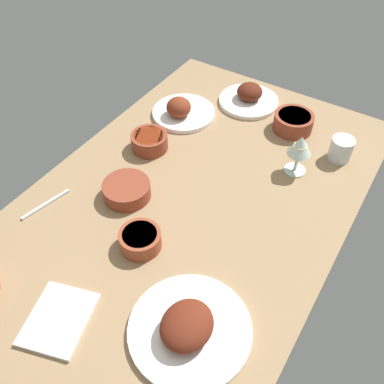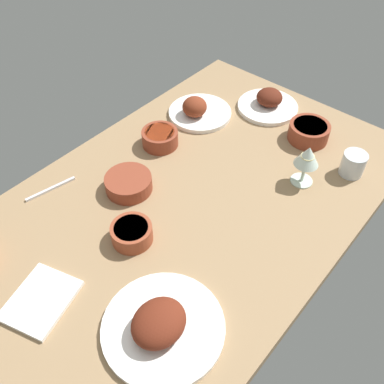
{
  "view_description": "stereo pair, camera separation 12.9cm",
  "coord_description": "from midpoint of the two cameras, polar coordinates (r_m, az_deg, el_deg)",
  "views": [
    {
      "loc": [
        -74.9,
        -47.44,
        99.32
      ],
      "look_at": [
        0.0,
        0.0,
        6.0
      ],
      "focal_mm": 39.78,
      "sensor_mm": 36.0,
      "label": 1
    },
    {
      "loc": [
        -67.26,
        -57.78,
        99.32
      ],
      "look_at": [
        0.0,
        0.0,
        6.0
      ],
      "focal_mm": 39.78,
      "sensor_mm": 36.0,
      "label": 2
    }
  ],
  "objects": [
    {
      "name": "fork_loose",
      "position": [
        1.37,
        -15.9,
        0.26
      ],
      "size": [
        16.11,
        4.26,
        0.8
      ],
      "primitive_type": "cube",
      "rotation": [
        0.0,
        0.0,
        2.93
      ],
      "color": "silver",
      "rests_on": "dining_table"
    },
    {
      "name": "plate_near_viewer",
      "position": [
        1.03,
        -0.42,
        -17.69
      ],
      "size": [
        29.3,
        29.3,
        8.12
      ],
      "color": "white",
      "rests_on": "dining_table"
    },
    {
      "name": "bowl_onions",
      "position": [
        1.55,
        17.73,
        7.64
      ],
      "size": [
        13.95,
        13.95,
        6.08
      ],
      "color": "brown",
      "rests_on": "dining_table"
    },
    {
      "name": "wine_glass",
      "position": [
        1.34,
        17.89,
        4.25
      ],
      "size": [
        7.6,
        7.6,
        14.0
      ],
      "color": "silver",
      "rests_on": "dining_table"
    },
    {
      "name": "bowl_soup",
      "position": [
        1.31,
        -5.75,
        1.08
      ],
      "size": [
        14.5,
        14.5,
        4.8
      ],
      "color": "brown",
      "rests_on": "dining_table"
    },
    {
      "name": "plate_center_main",
      "position": [
        1.67,
        12.43,
        11.5
      ],
      "size": [
        22.67,
        22.67,
        7.53
      ],
      "color": "white",
      "rests_on": "dining_table"
    },
    {
      "name": "folded_napkin",
      "position": [
        1.13,
        -16.5,
        -13.95
      ],
      "size": [
        20.57,
        18.41,
        1.2
      ],
      "primitive_type": "cube",
      "rotation": [
        0.0,
        0.0,
        0.3
      ],
      "color": "white",
      "rests_on": "dining_table"
    },
    {
      "name": "water_tumbler",
      "position": [
        1.46,
        23.19,
        3.35
      ],
      "size": [
        7.53,
        7.53,
        7.81
      ],
      "primitive_type": "cylinder",
      "color": "silver",
      "rests_on": "dining_table"
    },
    {
      "name": "dining_table",
      "position": [
        1.31,
        2.8,
        -1.35
      ],
      "size": [
        140.0,
        90.0,
        4.0
      ],
      "primitive_type": "cube",
      "color": "#937551",
      "rests_on": "ground"
    },
    {
      "name": "plate_far_side",
      "position": [
        1.59,
        3.14,
        10.76
      ],
      "size": [
        23.3,
        23.3,
        8.47
      ],
      "color": "white",
      "rests_on": "dining_table"
    },
    {
      "name": "bowl_sauce",
      "position": [
        1.46,
        -1.8,
        7.21
      ],
      "size": [
        12.37,
        12.37,
        5.59
      ],
      "color": "brown",
      "rests_on": "dining_table"
    },
    {
      "name": "bowl_cream",
      "position": [
        1.18,
        -5.0,
        -5.64
      ],
      "size": [
        11.55,
        11.55,
        5.22
      ],
      "color": "brown",
      "rests_on": "dining_table"
    }
  ]
}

